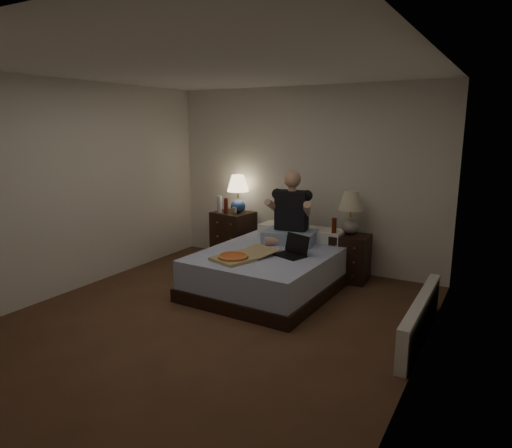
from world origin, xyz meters
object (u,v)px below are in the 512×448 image
Objects in this scene: beer_bottle_right at (334,227)px; radiator at (420,318)px; beer_bottle_left at (226,206)px; pizza_box at (233,257)px; person at (291,207)px; nightstand_left at (234,235)px; laptop at (290,246)px; water_bottle at (219,204)px; bed at (272,269)px; soda_can at (235,211)px; nightstand_right at (350,258)px; lamp_left at (238,194)px; lamp_right at (351,213)px.

beer_bottle_right is 0.14× the size of radiator.
beer_bottle_left reaches higher than pizza_box.
pizza_box is (-0.21, -1.04, -0.43)m from person.
laptop is at bearing -27.93° from nightstand_left.
water_bottle is 1.09× the size of beer_bottle_right.
beer_bottle_right reaches higher than bed.
pizza_box is at bearing -58.37° from soda_can.
nightstand_left is 0.52m from water_bottle.
laptop is 0.21× the size of radiator.
nightstand_right is 0.79× the size of pizza_box.
water_bottle reaches higher than nightstand_right.
beer_bottle_right is (0.55, 0.64, 0.47)m from bed.
lamp_left is at bearing 96.83° from soda_can.
soda_can reaches higher than laptop.
bed is 1.49m from beer_bottle_left.
water_bottle is 2.50× the size of soda_can.
lamp_left reaches higher than beer_bottle_left.
beer_bottle_right is at bearing -1.24° from nightstand_left.
lamp_right reaches higher than nightstand_left.
bed is at bearing -32.70° from beer_bottle_left.
lamp_left is at bearing 170.34° from beer_bottle_right.
lamp_left is 0.26m from soda_can.
lamp_left reaches higher than pizza_box.
nightstand_left is at bearing 177.66° from lamp_right.
person is at bearing -17.95° from soda_can.
pizza_box is at bearing -49.76° from nightstand_left.
lamp_left is at bearing 7.93° from nightstand_left.
pizza_box is (0.87, -1.51, -0.46)m from lamp_left.
nightstand_left is 0.93× the size of pizza_box.
soda_can is 1.14m from person.
laptop reaches higher than radiator.
bed is 2.10× the size of person.
nightstand_right is 2.40× the size of water_bottle.
beer_bottle_right is at bearing 51.10° from bed.
water_bottle is 1.09× the size of beer_bottle_left.
bed is at bearing -130.88° from beer_bottle_right.
lamp_right is 2.43× the size of beer_bottle_right.
lamp_right is 0.35× the size of radiator.
lamp_left reaches higher than nightstand_right.
pizza_box is (-0.18, -0.60, 0.28)m from bed.
person is (-0.67, -0.39, 0.07)m from lamp_right.
lamp_left reaches higher than lamp_right.
laptop is 1.64m from radiator.
nightstand_right is 1.01m from person.
beer_bottle_left is 0.14× the size of radiator.
beer_bottle_left is at bearing -160.88° from soda_can.
radiator is (2.02, 0.10, -0.33)m from pizza_box.
nightstand_right is 0.47m from beer_bottle_right.
nightstand_left reaches higher than bed.
nightstand_left is at bearing 83.14° from beer_bottle_left.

